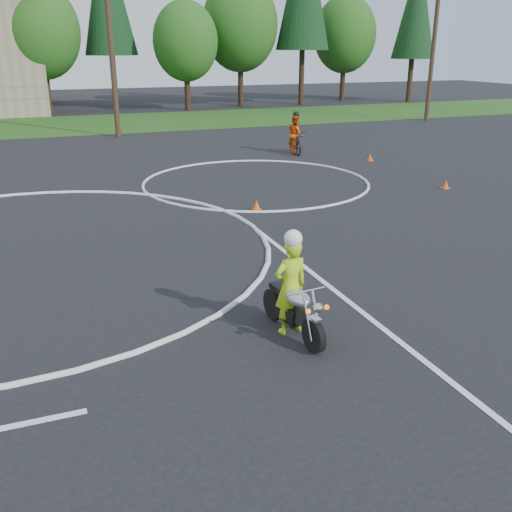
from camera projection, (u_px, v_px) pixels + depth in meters
name	position (u px, v px, depth m)	size (l,w,h in m)	color
ground	(12.00, 304.00, 10.77)	(120.00, 120.00, 0.00)	black
grass_strip	(20.00, 127.00, 34.43)	(120.00, 10.00, 0.02)	#1E4714
course_markings	(102.00, 227.00, 15.31)	(19.05, 19.05, 0.12)	silver
primary_motorcycle	(294.00, 309.00, 9.45)	(0.66, 1.88, 0.99)	black
rider_primary_grp	(291.00, 284.00, 9.43)	(0.65, 0.46, 1.83)	#AED616
rider_second_grp	(296.00, 139.00, 25.80)	(1.02, 2.04, 1.87)	black
traffic_cones	(226.00, 213.00, 16.14)	(20.09, 11.92, 0.30)	#F5540C
treeline	(215.00, 18.00, 43.78)	(38.20, 8.10, 14.52)	#382619
utility_poles	(110.00, 34.00, 29.06)	(41.60, 1.12, 10.00)	#473321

